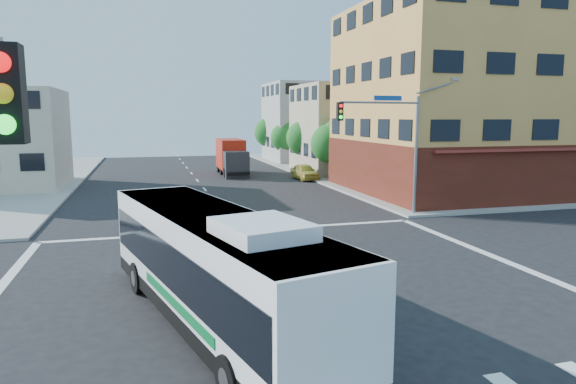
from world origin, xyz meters
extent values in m
plane|color=black|center=(0.00, 0.00, 0.00)|extent=(120.00, 120.00, 0.00)
cube|color=#98958D|center=(35.00, 35.00, 0.07)|extent=(50.00, 50.00, 0.15)
cube|color=gold|center=(20.00, 18.50, 7.00)|extent=(18.00, 15.00, 14.00)
cube|color=#5C1E15|center=(20.00, 18.50, 2.00)|extent=(18.09, 15.08, 4.00)
cube|color=maroon|center=(20.00, 11.40, 3.60)|extent=(16.00, 1.60, 0.51)
cube|color=#B7AC8B|center=(17.00, 34.00, 4.50)|extent=(12.00, 10.00, 9.00)
cube|color=#A8A8A3|center=(17.00, 48.00, 5.00)|extent=(12.00, 10.00, 10.00)
cylinder|color=slate|center=(10.80, 10.80, 3.50)|extent=(0.18, 0.18, 7.00)
cylinder|color=slate|center=(8.30, 10.55, 6.60)|extent=(5.01, 0.62, 0.12)
cube|color=black|center=(5.80, 10.30, 6.10)|extent=(0.32, 0.30, 1.00)
sphere|color=#FF0C0C|center=(5.80, 10.13, 6.40)|extent=(0.20, 0.20, 0.20)
sphere|color=yellow|center=(5.80, 10.13, 6.10)|extent=(0.20, 0.20, 0.20)
sphere|color=#19FF33|center=(5.80, 10.13, 5.80)|extent=(0.20, 0.20, 0.20)
cube|color=navy|center=(8.80, 10.60, 6.85)|extent=(1.80, 0.22, 0.28)
cube|color=gray|center=(13.30, 11.05, 8.00)|extent=(0.50, 0.22, 0.14)
cube|color=black|center=(-5.80, -10.30, 6.10)|extent=(0.32, 0.30, 1.00)
sphere|color=#FF0C0C|center=(-5.80, -10.47, 6.40)|extent=(0.20, 0.20, 0.20)
sphere|color=yellow|center=(-5.80, -10.47, 6.10)|extent=(0.20, 0.20, 0.20)
sphere|color=#19FF33|center=(-5.80, -10.47, 5.80)|extent=(0.20, 0.20, 0.20)
cylinder|color=#351F13|center=(11.80, 28.00, 0.96)|extent=(0.28, 0.28, 1.92)
sphere|color=#1B6120|center=(11.80, 28.00, 3.37)|extent=(3.60, 3.60, 3.60)
sphere|color=#1B6120|center=(12.20, 27.70, 4.27)|extent=(2.52, 2.52, 2.52)
cylinder|color=#351F13|center=(11.80, 36.00, 1.00)|extent=(0.28, 0.28, 1.99)
sphere|color=#1B6120|center=(11.80, 36.00, 3.51)|extent=(3.80, 3.80, 3.80)
sphere|color=#1B6120|center=(12.20, 35.70, 4.46)|extent=(2.66, 2.66, 2.66)
cylinder|color=#351F13|center=(11.80, 44.00, 0.94)|extent=(0.28, 0.28, 1.89)
sphere|color=#1B6120|center=(11.80, 44.00, 3.25)|extent=(3.40, 3.40, 3.40)
sphere|color=#1B6120|center=(12.20, 43.70, 4.10)|extent=(2.38, 2.38, 2.38)
cylinder|color=#351F13|center=(11.80, 52.00, 1.01)|extent=(0.28, 0.28, 2.03)
sphere|color=#1B6120|center=(11.80, 52.00, 3.63)|extent=(4.00, 4.00, 4.00)
sphere|color=#1B6120|center=(12.20, 51.70, 4.63)|extent=(2.80, 2.80, 2.80)
cube|color=black|center=(-2.78, -2.28, 0.55)|extent=(5.48, 12.27, 0.45)
cube|color=white|center=(-2.78, -2.28, 1.77)|extent=(5.46, 12.25, 2.85)
cube|color=black|center=(-2.78, -2.28, 1.95)|extent=(5.42, 11.91, 1.25)
cube|color=black|center=(-4.26, 3.47, 1.85)|extent=(2.28, 0.64, 1.35)
cube|color=#E5590C|center=(-4.27, 3.50, 2.85)|extent=(1.86, 0.53, 0.28)
cube|color=white|center=(-2.78, -2.28, 3.14)|extent=(5.35, 12.00, 0.12)
cube|color=white|center=(-2.03, -5.18, 3.38)|extent=(2.28, 2.57, 0.36)
cube|color=#066A30|center=(-3.90, -3.08, 1.05)|extent=(1.39, 5.33, 0.28)
cube|color=#066A30|center=(-1.41, -2.44, 1.05)|extent=(1.39, 5.33, 0.28)
cylinder|color=black|center=(-4.89, 1.14, 0.52)|extent=(0.55, 1.08, 1.04)
cylinder|color=#99999E|center=(-5.03, 1.10, 0.52)|extent=(0.17, 0.51, 0.52)
cylinder|color=black|center=(-2.58, 1.73, 0.52)|extent=(0.55, 1.08, 1.04)
cylinder|color=#99999E|center=(-2.45, 1.77, 0.52)|extent=(0.17, 0.51, 0.52)
cylinder|color=black|center=(-2.98, -6.29, 0.52)|extent=(0.55, 1.08, 1.04)
cylinder|color=#99999E|center=(-3.11, -6.33, 0.52)|extent=(0.17, 0.51, 0.52)
cylinder|color=black|center=(-0.67, -5.70, 0.52)|extent=(0.55, 1.08, 1.04)
cylinder|color=#99999E|center=(-0.53, -5.66, 0.52)|extent=(0.17, 0.51, 0.52)
cube|color=#27272C|center=(3.77, 31.85, 1.26)|extent=(2.27, 2.18, 2.53)
cube|color=black|center=(3.75, 30.93, 1.65)|extent=(2.04, 0.11, 0.97)
cube|color=#B11E0E|center=(3.83, 35.55, 2.04)|extent=(2.42, 5.48, 2.92)
cube|color=black|center=(3.81, 34.38, 0.53)|extent=(2.27, 7.81, 0.29)
cylinder|color=black|center=(2.75, 32.06, 0.49)|extent=(0.29, 0.98, 0.97)
cylinder|color=black|center=(4.79, 32.03, 0.49)|extent=(0.29, 0.98, 0.97)
cylinder|color=black|center=(2.79, 34.88, 0.49)|extent=(0.29, 0.98, 0.97)
cylinder|color=black|center=(4.84, 34.85, 0.49)|extent=(0.29, 0.98, 0.97)
cylinder|color=black|center=(2.83, 37.31, 0.49)|extent=(0.29, 0.98, 0.97)
cylinder|color=black|center=(4.88, 37.28, 0.49)|extent=(0.29, 0.98, 0.97)
imported|color=gold|center=(9.66, 28.91, 0.73)|extent=(1.92, 4.36, 1.46)
camera|label=1|loc=(-4.48, -16.12, 5.89)|focal=32.00mm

